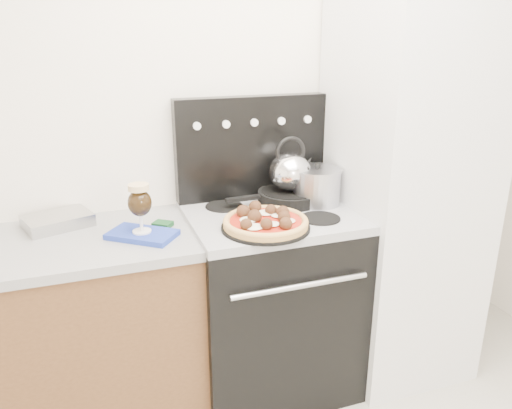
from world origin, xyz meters
name	(u,v)px	position (x,y,z in m)	size (l,w,h in m)	color
room_shell	(358,207)	(0.00, 0.29, 1.25)	(3.52, 3.01, 2.52)	#BCB8AC
base_cabinet	(27,347)	(-1.02, 1.20, 0.43)	(1.45, 0.60, 0.86)	brown
countertop	(10,251)	(-1.02, 1.20, 0.88)	(1.48, 0.63, 0.04)	#99999B
stove_body	(270,304)	(0.08, 1.18, 0.44)	(0.76, 0.65, 0.88)	black
cooktop	(271,217)	(0.08, 1.18, 0.90)	(0.76, 0.65, 0.04)	#ADADB2
backguard	(251,147)	(0.08, 1.45, 1.17)	(0.76, 0.08, 0.50)	black
fridge	(403,193)	(0.78, 1.15, 0.95)	(0.64, 0.68, 1.90)	silver
foil_sheet	(58,221)	(-0.85, 1.37, 0.93)	(0.27, 0.20, 0.05)	silver
oven_mitt	(142,235)	(-0.51, 1.12, 0.91)	(0.28, 0.16, 0.02)	#243BAD
beer_glass	(140,208)	(-0.51, 1.12, 1.03)	(0.10, 0.10, 0.21)	black
pizza_pan	(266,227)	(-0.01, 1.00, 0.93)	(0.38, 0.38, 0.01)	black
pizza	(266,220)	(-0.01, 1.00, 0.96)	(0.36, 0.36, 0.05)	#D08945
skillet	(289,196)	(0.22, 1.29, 0.95)	(0.31, 0.31, 0.06)	black
tea_kettle	(290,169)	(0.22, 1.29, 1.09)	(0.20, 0.20, 0.22)	silver
stock_pot	(317,187)	(0.34, 1.23, 1.00)	(0.23, 0.23, 0.16)	#ADADB7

